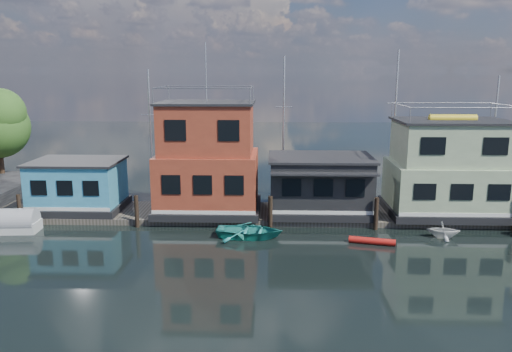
{
  "coord_description": "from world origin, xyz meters",
  "views": [
    {
      "loc": [
        -3.89,
        -22.79,
        10.37
      ],
      "look_at": [
        -5.06,
        12.0,
        3.0
      ],
      "focal_mm": 35.0,
      "sensor_mm": 36.0,
      "label": 1
    }
  ],
  "objects_px": {
    "dinghy_white": "(443,230)",
    "houseboat_green": "(449,170)",
    "houseboat_blue": "(78,185)",
    "houseboat_dark": "(320,184)",
    "tarp_runabout": "(6,223)",
    "houseboat_red": "(208,161)",
    "dinghy_teal": "(249,231)",
    "red_kayak": "(372,241)"
  },
  "relations": [
    {
      "from": "houseboat_red",
      "to": "houseboat_dark",
      "type": "relative_size",
      "value": 1.6
    },
    {
      "from": "houseboat_green",
      "to": "dinghy_white",
      "type": "height_order",
      "value": "houseboat_green"
    },
    {
      "from": "red_kayak",
      "to": "houseboat_blue",
      "type": "bearing_deg",
      "value": 177.53
    },
    {
      "from": "red_kayak",
      "to": "dinghy_white",
      "type": "xyz_separation_m",
      "value": [
        4.72,
        1.35,
        0.33
      ]
    },
    {
      "from": "houseboat_red",
      "to": "tarp_runabout",
      "type": "bearing_deg",
      "value": -162.23
    },
    {
      "from": "houseboat_dark",
      "to": "houseboat_green",
      "type": "height_order",
      "value": "houseboat_green"
    },
    {
      "from": "houseboat_blue",
      "to": "dinghy_teal",
      "type": "xyz_separation_m",
      "value": [
        12.69,
        -4.71,
        -1.77
      ]
    },
    {
      "from": "houseboat_green",
      "to": "tarp_runabout",
      "type": "xyz_separation_m",
      "value": [
        -29.79,
        -4.1,
        -2.93
      ]
    },
    {
      "from": "houseboat_blue",
      "to": "dinghy_teal",
      "type": "distance_m",
      "value": 13.65
    },
    {
      "from": "houseboat_blue",
      "to": "red_kayak",
      "type": "height_order",
      "value": "houseboat_blue"
    },
    {
      "from": "houseboat_blue",
      "to": "houseboat_dark",
      "type": "xyz_separation_m",
      "value": [
        17.5,
        -0.02,
        0.21
      ]
    },
    {
      "from": "houseboat_dark",
      "to": "dinghy_white",
      "type": "distance_m",
      "value": 8.8
    },
    {
      "from": "houseboat_dark",
      "to": "tarp_runabout",
      "type": "xyz_separation_m",
      "value": [
        -20.79,
        -4.08,
        -1.8
      ]
    },
    {
      "from": "dinghy_white",
      "to": "red_kayak",
      "type": "bearing_deg",
      "value": 115.73
    },
    {
      "from": "houseboat_blue",
      "to": "red_kayak",
      "type": "xyz_separation_m",
      "value": [
        20.22,
        -5.68,
        -2.0
      ]
    },
    {
      "from": "houseboat_red",
      "to": "houseboat_dark",
      "type": "bearing_deg",
      "value": -0.14
    },
    {
      "from": "houseboat_green",
      "to": "dinghy_teal",
      "type": "bearing_deg",
      "value": -161.16
    },
    {
      "from": "houseboat_dark",
      "to": "houseboat_green",
      "type": "distance_m",
      "value": 9.07
    },
    {
      "from": "tarp_runabout",
      "to": "dinghy_white",
      "type": "height_order",
      "value": "tarp_runabout"
    },
    {
      "from": "houseboat_green",
      "to": "tarp_runabout",
      "type": "bearing_deg",
      "value": -172.17
    },
    {
      "from": "tarp_runabout",
      "to": "houseboat_blue",
      "type": "bearing_deg",
      "value": 46.68
    },
    {
      "from": "houseboat_blue",
      "to": "dinghy_white",
      "type": "relative_size",
      "value": 3.16
    },
    {
      "from": "tarp_runabout",
      "to": "red_kayak",
      "type": "bearing_deg",
      "value": -8.43
    },
    {
      "from": "red_kayak",
      "to": "tarp_runabout",
      "type": "height_order",
      "value": "tarp_runabout"
    },
    {
      "from": "dinghy_teal",
      "to": "houseboat_green",
      "type": "bearing_deg",
      "value": -66.62
    },
    {
      "from": "houseboat_green",
      "to": "red_kayak",
      "type": "height_order",
      "value": "houseboat_green"
    },
    {
      "from": "dinghy_white",
      "to": "houseboat_blue",
      "type": "bearing_deg",
      "value": 89.91
    },
    {
      "from": "houseboat_red",
      "to": "houseboat_green",
      "type": "height_order",
      "value": "houseboat_red"
    },
    {
      "from": "houseboat_blue",
      "to": "dinghy_teal",
      "type": "height_order",
      "value": "houseboat_blue"
    },
    {
      "from": "dinghy_teal",
      "to": "dinghy_white",
      "type": "relative_size",
      "value": 2.07
    },
    {
      "from": "houseboat_blue",
      "to": "houseboat_red",
      "type": "height_order",
      "value": "houseboat_red"
    },
    {
      "from": "tarp_runabout",
      "to": "houseboat_red",
      "type": "bearing_deg",
      "value": 13.2
    },
    {
      "from": "tarp_runabout",
      "to": "dinghy_white",
      "type": "bearing_deg",
      "value": -5.05
    },
    {
      "from": "houseboat_green",
      "to": "dinghy_teal",
      "type": "relative_size",
      "value": 2.0
    },
    {
      "from": "tarp_runabout",
      "to": "houseboat_green",
      "type": "bearing_deg",
      "value": 3.26
    },
    {
      "from": "houseboat_green",
      "to": "houseboat_dark",
      "type": "bearing_deg",
      "value": -179.88
    },
    {
      "from": "houseboat_dark",
      "to": "red_kayak",
      "type": "xyz_separation_m",
      "value": [
        2.72,
        -5.66,
        -2.21
      ]
    },
    {
      "from": "red_kayak",
      "to": "dinghy_white",
      "type": "distance_m",
      "value": 4.92
    },
    {
      "from": "houseboat_green",
      "to": "red_kayak",
      "type": "distance_m",
      "value": 9.11
    },
    {
      "from": "red_kayak",
      "to": "tarp_runabout",
      "type": "bearing_deg",
      "value": -170.62
    },
    {
      "from": "dinghy_white",
      "to": "houseboat_green",
      "type": "bearing_deg",
      "value": -10.06
    },
    {
      "from": "houseboat_dark",
      "to": "tarp_runabout",
      "type": "distance_m",
      "value": 21.26
    }
  ]
}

